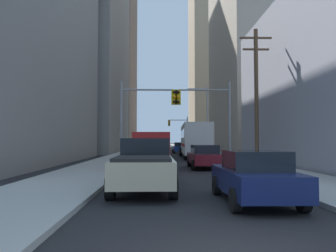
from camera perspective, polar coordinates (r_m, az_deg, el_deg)
name	(u,v)px	position (r m, az deg, el deg)	size (l,w,h in m)	color
sidewalk_left	(136,151)	(54.69, -5.69, -4.32)	(3.69, 160.00, 0.15)	#9E9E99
sidewalk_right	(197,151)	(54.91, 5.01, -4.31)	(3.69, 160.00, 0.15)	#9E9E99
city_bus	(195,139)	(33.51, 4.70, -2.31)	(2.94, 11.59, 3.40)	silver
pickup_truck_beige	(145,165)	(11.97, -4.10, -6.77)	(2.20, 5.42, 1.90)	#C6B793
cargo_van_red	(152,149)	(19.62, -2.86, -4.07)	(2.16, 5.23, 2.26)	maroon
sedan_navy	(254,176)	(9.96, 14.83, -8.50)	(1.95, 4.20, 1.52)	#141E4C
sedan_maroon	(204,157)	(21.18, 6.40, -5.34)	(1.95, 4.24, 1.52)	maroon
sedan_white	(155,150)	(36.38, -2.30, -4.15)	(1.95, 4.23, 1.52)	white
sedan_blue	(180,148)	(45.69, 2.04, -3.82)	(1.95, 4.25, 1.52)	navy
traffic_signal_near_left	(146,109)	(23.09, -3.94, 3.05)	(4.02, 0.44, 6.00)	gray
traffic_signal_near_right	(206,109)	(23.31, 6.67, 3.00)	(3.97, 0.44, 6.00)	gray
traffic_signal_far_right	(179,128)	(57.86, 1.94, -0.31)	(3.53, 0.44, 6.00)	gray
utility_pole_right	(256,94)	(23.12, 15.21, 5.49)	(2.20, 0.28, 9.46)	brown
street_lamp_right	(204,115)	(34.85, 6.26, 1.99)	(2.44, 0.32, 7.50)	gray
building_left_mid_office	(43,50)	(56.74, -20.96, 12.24)	(24.74, 24.64, 32.20)	gray
building_left_far_tower	(104,50)	(96.48, -11.14, 12.90)	(16.90, 27.43, 54.71)	#66564C
building_right_mid_block	(299,47)	(55.45, 21.92, 12.73)	(24.55, 21.97, 32.43)	#B7A893
building_right_far_highrise	(229,32)	(101.06, 10.62, 15.86)	(22.31, 18.61, 67.13)	tan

